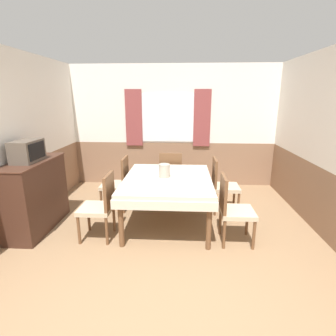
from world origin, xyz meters
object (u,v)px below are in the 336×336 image
dining_table (168,184)px  chair_left_far (118,182)px  chair_right_near (232,207)px  vase (164,171)px  tv (27,151)px  chair_left_near (101,204)px  sideboard (35,195)px  chair_right_far (222,184)px  chair_head_window (171,174)px

dining_table → chair_left_far: bearing=150.9°
chair_right_near → vase: (-0.95, 0.52, 0.35)m
dining_table → chair_left_far: (-0.89, 0.50, -0.14)m
dining_table → tv: bearing=-170.7°
chair_left_near → sideboard: 1.07m
sideboard → tv: 0.67m
chair_left_near → tv: (-1.05, 0.18, 0.70)m
dining_table → sideboard: sideboard is taller
chair_right_far → chair_left_near: size_ratio=1.00×
dining_table → chair_left_near: size_ratio=1.73×
vase → dining_table: bearing=-23.9°
dining_table → chair_right_near: 1.03m
chair_left_far → dining_table: bearing=-119.1°
chair_right_far → vase: 1.12m
chair_head_window → sideboard: (-1.95, -1.31, 0.03)m
dining_table → chair_head_window: (0.00, 1.04, -0.14)m
tv → vase: tv is taller
chair_right_far → sideboard: sideboard is taller
chair_right_far → chair_head_window: same height
chair_left_far → tv: size_ratio=1.96×
chair_left_far → tv: (-1.05, -0.82, 0.70)m
chair_left_near → vase: size_ratio=4.63×
chair_right_far → sideboard: (-2.84, -0.77, 0.03)m
chair_head_window → sideboard: 2.35m
chair_left_far → sideboard: (-1.05, -0.77, 0.03)m
chair_right_far → chair_right_near: same height
chair_head_window → vase: (-0.05, -1.01, 0.35)m
sideboard → vase: (1.89, 0.30, 0.32)m
chair_right_far → chair_left_near: same height
chair_head_window → vase: size_ratio=4.63×
chair_head_window → chair_left_near: bearing=-120.2°
sideboard → tv: size_ratio=2.48×
sideboard → vase: 1.94m
chair_left_far → chair_right_near: same height
chair_left_far → chair_left_near: size_ratio=1.00×
chair_left_far → sideboard: bearing=126.4°
dining_table → chair_left_far: chair_left_far is taller
tv → vase: bearing=10.2°
chair_head_window → chair_right_near: (0.89, -1.54, 0.00)m
chair_right_near → sideboard: (-2.84, 0.22, 0.03)m
chair_right_far → tv: tv is taller
tv → chair_left_near: bearing=-9.8°
dining_table → chair_right_far: size_ratio=1.73×
chair_right_near → vase: 1.14m
sideboard → chair_right_far: bearing=15.3°
chair_right_near → chair_left_far: bearing=-119.1°
chair_right_far → sideboard: size_ratio=0.79×
chair_head_window → sideboard: size_ratio=0.79×
chair_right_far → chair_left_far: bearing=-90.0°
sideboard → tv: (0.00, -0.04, 0.67)m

